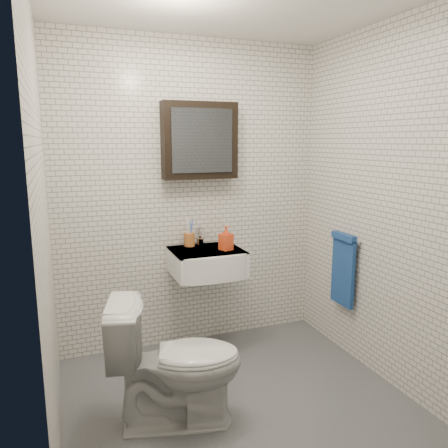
% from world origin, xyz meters
% --- Properties ---
extents(ground, '(2.20, 2.00, 0.01)m').
position_xyz_m(ground, '(0.00, 0.00, 0.01)').
color(ground, '#4E5156').
rests_on(ground, ground).
extents(room_shell, '(2.22, 2.02, 2.51)m').
position_xyz_m(room_shell, '(0.00, 0.00, 1.47)').
color(room_shell, silver).
rests_on(room_shell, ground).
extents(washbasin, '(0.55, 0.50, 0.20)m').
position_xyz_m(washbasin, '(0.05, 0.73, 0.76)').
color(washbasin, white).
rests_on(washbasin, room_shell).
extents(faucet, '(0.06, 0.20, 0.15)m').
position_xyz_m(faucet, '(0.05, 0.93, 0.92)').
color(faucet, silver).
rests_on(faucet, washbasin).
extents(mirror_cabinet, '(0.60, 0.15, 0.60)m').
position_xyz_m(mirror_cabinet, '(0.05, 0.93, 1.70)').
color(mirror_cabinet, black).
rests_on(mirror_cabinet, room_shell).
extents(towel_rail, '(0.09, 0.30, 0.58)m').
position_xyz_m(towel_rail, '(1.04, 0.35, 0.72)').
color(towel_rail, silver).
rests_on(towel_rail, room_shell).
extents(toothbrush_cup, '(0.09, 0.09, 0.24)m').
position_xyz_m(toothbrush_cup, '(-0.04, 0.94, 0.91)').
color(toothbrush_cup, '#B2652C').
rests_on(toothbrush_cup, washbasin).
extents(soap_bottle, '(0.12, 0.12, 0.19)m').
position_xyz_m(soap_bottle, '(0.19, 0.71, 0.95)').
color(soap_bottle, orange).
rests_on(soap_bottle, washbasin).
extents(toilet, '(0.86, 0.62, 0.79)m').
position_xyz_m(toilet, '(-0.43, -0.06, 0.40)').
color(toilet, silver).
rests_on(toilet, ground).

